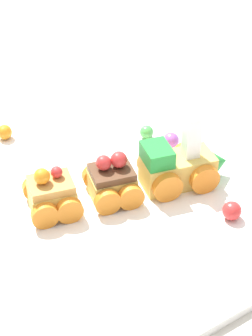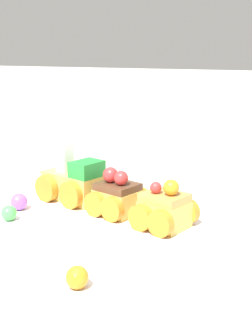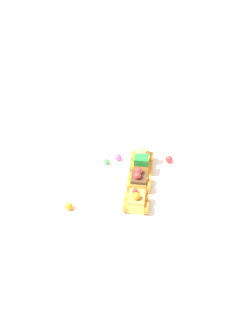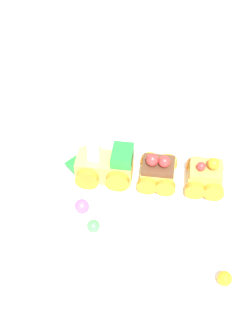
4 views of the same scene
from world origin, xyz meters
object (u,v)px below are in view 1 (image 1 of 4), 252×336
(cake_car_caramel, at_px, (52,195))
(gumball_red, at_px, (232,211))
(cake_car_chocolate, at_px, (112,182))
(gumball_green, at_px, (147,132))
(cake_train_locomotive, at_px, (182,166))
(gumball_purple, at_px, (171,140))
(gumball_orange, at_px, (5,132))

(cake_car_caramel, bearing_deg, gumball_red, -23.08)
(cake_car_chocolate, distance_m, gumball_green, 0.15)
(gumball_green, height_order, gumball_red, gumball_red)
(cake_train_locomotive, xyz_separation_m, gumball_purple, (0.04, 0.07, -0.01))
(cake_car_caramel, height_order, gumball_green, cake_car_caramel)
(gumball_red, bearing_deg, gumball_orange, 117.26)
(cake_train_locomotive, distance_m, gumball_red, 0.09)
(cake_car_chocolate, height_order, gumball_orange, cake_car_chocolate)
(gumball_red, bearing_deg, gumball_purple, 79.81)
(gumball_orange, bearing_deg, cake_car_caramel, -94.24)
(cake_train_locomotive, height_order, cake_car_chocolate, cake_train_locomotive)
(cake_train_locomotive, bearing_deg, cake_car_caramel, 179.96)
(cake_car_chocolate, relative_size, gumball_green, 3.94)
(gumball_orange, bearing_deg, cake_car_chocolate, -72.63)
(cake_train_locomotive, height_order, gumball_red, cake_train_locomotive)
(gumball_orange, height_order, gumball_green, gumball_orange)
(cake_car_chocolate, bearing_deg, cake_car_caramel, -179.73)
(gumball_purple, relative_size, gumball_red, 1.00)
(cake_car_caramel, bearing_deg, gumball_purple, 22.62)
(cake_car_caramel, xyz_separation_m, gumball_orange, (0.01, 0.18, -0.01))
(cake_train_locomotive, height_order, gumball_orange, cake_train_locomotive)
(cake_car_chocolate, distance_m, gumball_purple, 0.14)
(cake_train_locomotive, xyz_separation_m, gumball_red, (0.01, -0.09, -0.01))
(cake_train_locomotive, relative_size, gumball_red, 5.30)
(gumball_purple, height_order, gumball_orange, gumball_purple)
(cake_train_locomotive, xyz_separation_m, gumball_orange, (-0.16, 0.23, -0.02))
(cake_train_locomotive, relative_size, gumball_orange, 5.70)
(gumball_purple, xyz_separation_m, gumball_red, (-0.03, -0.17, 0.00))
(gumball_purple, distance_m, gumball_orange, 0.25)
(cake_train_locomotive, height_order, gumball_green, cake_train_locomotive)
(gumball_purple, height_order, gumball_red, same)
(cake_train_locomotive, height_order, cake_car_caramel, cake_train_locomotive)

